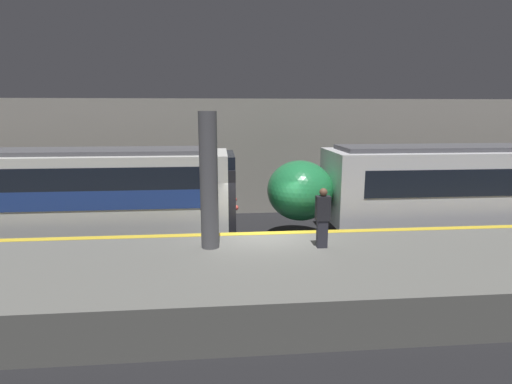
{
  "coord_description": "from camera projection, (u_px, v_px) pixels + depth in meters",
  "views": [
    {
      "loc": [
        -1.36,
        -11.83,
        4.81
      ],
      "look_at": [
        -0.2,
        0.96,
        2.19
      ],
      "focal_mm": 28.0,
      "sensor_mm": 36.0,
      "label": 1
    }
  ],
  "objects": [
    {
      "name": "station_rear_barrier",
      "position": [
        249.0,
        157.0,
        18.63
      ],
      "size": [
        50.0,
        0.15,
        5.35
      ],
      "color": "#9E998E",
      "rests_on": "ground"
    },
    {
      "name": "support_pillar_near",
      "position": [
        209.0,
        181.0,
        10.65
      ],
      "size": [
        0.49,
        0.49,
        3.69
      ],
      "color": "#56565B",
      "rests_on": "platform"
    },
    {
      "name": "ground_plane",
      "position": [
        265.0,
        265.0,
        12.62
      ],
      "size": [
        120.0,
        120.0,
        0.0
      ],
      "primitive_type": "plane",
      "color": "black"
    },
    {
      "name": "platform",
      "position": [
        275.0,
        280.0,
        10.21
      ],
      "size": [
        40.0,
        4.72,
        1.12
      ],
      "color": "slate",
      "rests_on": "ground"
    },
    {
      "name": "person_waiting",
      "position": [
        323.0,
        217.0,
        10.83
      ],
      "size": [
        0.38,
        0.24,
        1.66
      ],
      "color": "#2D2D38",
      "rests_on": "platform"
    }
  ]
}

